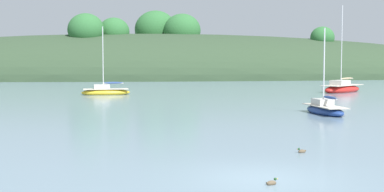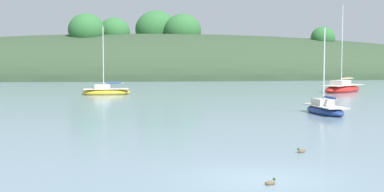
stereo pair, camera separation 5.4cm
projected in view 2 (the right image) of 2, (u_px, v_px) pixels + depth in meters
The scene contains 7 objects.
ground_plane at pixel (259, 179), 16.42m from camera, with size 400.00×400.00×0.00m, color slate.
far_shoreline_hill at pixel (156, 77), 105.02m from camera, with size 150.00×36.00×22.55m.
sailboat_navy_dinghy at pixel (342, 88), 59.61m from camera, with size 6.68×6.11×10.04m.
sailboat_blue_center at pixel (106, 91), 55.35m from camera, with size 5.24×2.25×7.35m.
sailboat_cream_ketch at pixel (325, 109), 35.79m from camera, with size 2.00×4.83×6.04m.
duck_trailing at pixel (271, 183), 15.60m from camera, with size 0.41×0.30×0.24m.
duck_straggler at pixel (301, 151), 20.97m from camera, with size 0.42×0.28×0.24m.
Camera 2 is at (-3.79, -15.88, 3.74)m, focal length 48.96 mm.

